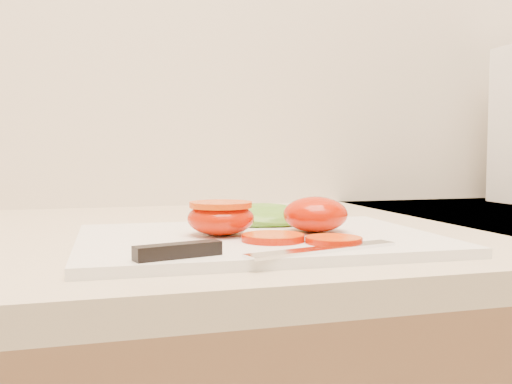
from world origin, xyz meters
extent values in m
cube|color=beige|center=(0.00, 1.68, 0.92)|extent=(3.92, 0.65, 0.03)
cube|color=white|center=(-0.13, 1.54, 0.94)|extent=(0.38, 0.28, 0.01)
ellipsoid|color=#BE1B00|center=(-0.06, 1.54, 0.96)|extent=(0.07, 0.07, 0.04)
ellipsoid|color=#BE1B00|center=(-0.17, 1.55, 0.96)|extent=(0.07, 0.07, 0.04)
cylinder|color=#B61D00|center=(-0.17, 1.55, 0.97)|extent=(0.07, 0.07, 0.01)
cylinder|color=#FC630D|center=(-0.13, 1.49, 0.94)|extent=(0.06, 0.06, 0.01)
cylinder|color=#FC630D|center=(-0.07, 1.47, 0.94)|extent=(0.05, 0.05, 0.01)
ellipsoid|color=#64A92C|center=(-0.09, 1.62, 0.95)|extent=(0.10, 0.08, 0.02)
cube|color=silver|center=(-0.10, 1.43, 0.94)|extent=(0.15, 0.06, 0.00)
cube|color=black|center=(-0.23, 1.43, 0.95)|extent=(0.08, 0.03, 0.01)
camera|label=1|loc=(-0.29, 0.96, 1.03)|focal=40.00mm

